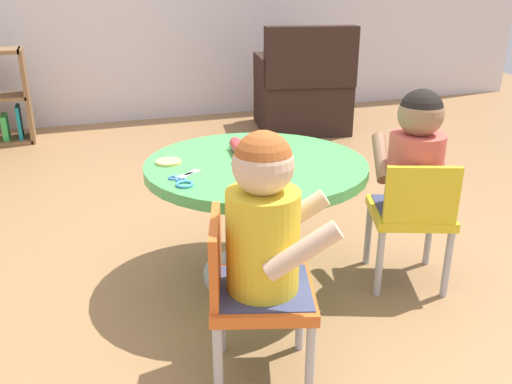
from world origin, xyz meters
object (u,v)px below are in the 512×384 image
(child_chair_left, at_px, (251,291))
(child_chair_right, at_px, (412,214))
(seated_child_left, at_px, (265,221))
(seated_child_right, at_px, (416,156))
(craft_table, at_px, (256,192))
(craft_scissors, at_px, (182,177))
(rolling_pin, at_px, (238,147))
(armchair_dark, at_px, (302,93))

(child_chair_left, height_order, child_chair_right, same)
(seated_child_left, distance_m, child_chair_right, 0.84)
(seated_child_left, xyz_separation_m, seated_child_right, (0.75, 0.37, 0.00))
(child_chair_right, bearing_deg, craft_table, 155.38)
(child_chair_right, height_order, seated_child_right, seated_child_right)
(craft_table, height_order, child_chair_left, child_chair_left)
(craft_scissors, bearing_deg, craft_table, 15.30)
(craft_scissors, bearing_deg, seated_child_left, -75.90)
(seated_child_left, bearing_deg, child_chair_right, 23.93)
(child_chair_left, xyz_separation_m, seated_child_right, (0.79, 0.35, 0.23))
(rolling_pin, xyz_separation_m, craft_scissors, (-0.28, -0.21, -0.02))
(armchair_dark, bearing_deg, seated_child_right, -104.31)
(seated_child_left, relative_size, craft_scissors, 3.66)
(rolling_pin, bearing_deg, seated_child_left, -102.08)
(seated_child_right, xyz_separation_m, craft_scissors, (-0.88, 0.13, -0.02))
(seated_child_left, xyz_separation_m, rolling_pin, (0.15, 0.71, -0.00))
(child_chair_left, relative_size, rolling_pin, 2.32)
(seated_child_right, bearing_deg, armchair_dark, 75.69)
(rolling_pin, bearing_deg, craft_table, -75.85)
(armchair_dark, relative_size, rolling_pin, 3.68)
(seated_child_left, height_order, craft_scissors, seated_child_left)
(armchair_dark, bearing_deg, seated_child_left, -116.42)
(child_chair_right, xyz_separation_m, craft_scissors, (-0.86, 0.17, 0.20))
(child_chair_left, distance_m, child_chair_right, 0.84)
(child_chair_left, distance_m, rolling_pin, 0.75)
(craft_scissors, bearing_deg, rolling_pin, 37.06)
(seated_child_left, bearing_deg, craft_table, 72.58)
(craft_scissors, bearing_deg, child_chair_left, -79.83)
(seated_child_left, distance_m, craft_scissors, 0.51)
(child_chair_left, xyz_separation_m, rolling_pin, (0.19, 0.70, 0.22))
(armchair_dark, bearing_deg, rolling_pin, -120.79)
(child_chair_left, distance_m, armchair_dark, 3.06)
(rolling_pin, bearing_deg, child_chair_right, -32.86)
(seated_child_left, relative_size, child_chair_right, 0.95)
(craft_table, bearing_deg, seated_child_right, -20.88)
(seated_child_right, bearing_deg, craft_table, 159.12)
(child_chair_left, bearing_deg, child_chair_right, 22.11)
(craft_table, distance_m, armchair_dark, 2.45)
(craft_table, bearing_deg, child_chair_left, -111.16)
(seated_child_left, bearing_deg, seated_child_right, 25.85)
(child_chair_right, bearing_deg, seated_child_left, -156.07)
(seated_child_left, xyz_separation_m, child_chair_right, (0.74, 0.33, -0.23))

